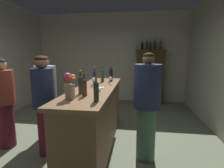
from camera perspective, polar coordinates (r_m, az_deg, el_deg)
name	(u,v)px	position (r m, az deg, el deg)	size (l,w,h in m)	color
floor	(84,145)	(3.32, -9.16, -19.23)	(8.25, 8.25, 0.00)	#667057
wall_back	(111,58)	(6.07, -0.40, 8.65)	(5.16, 0.12, 2.97)	#B9B49F
bar_counter	(95,117)	(3.04, -5.50, -10.93)	(0.65, 2.37, 1.05)	brown
display_cabinet	(150,76)	(5.76, 12.29, 2.59)	(0.94, 0.41, 1.74)	#372910
wine_bottle_syrah	(102,75)	(3.51, -3.17, 3.04)	(0.07, 0.07, 0.30)	#2B4D30
wine_bottle_malbec	(96,91)	(2.02, -5.24, -2.15)	(0.06, 0.06, 0.29)	#304A2D
wine_bottle_merlot	(81,84)	(2.45, -10.32, 0.06)	(0.07, 0.07, 0.33)	#212F35
wine_bottle_pinot	(111,74)	(3.58, -0.36, 3.34)	(0.07, 0.07, 0.32)	black
wine_bottle_rose	(84,87)	(2.32, -9.10, -0.85)	(0.07, 0.07, 0.29)	#42311B
wine_bottle_riesling	(94,77)	(3.24, -5.80, 2.45)	(0.06, 0.06, 0.32)	#1A2935
wine_glass_front	(98,91)	(2.16, -4.74, -2.36)	(0.07, 0.07, 0.14)	white
wine_glass_mid	(111,79)	(3.23, -0.50, 1.76)	(0.06, 0.06, 0.14)	white
wine_glass_rear	(94,80)	(3.02, -6.04, 1.34)	(0.07, 0.07, 0.15)	white
flower_arrangement	(70,86)	(2.20, -13.80, -0.59)	(0.15, 0.15, 0.33)	tan
cheese_plate	(100,88)	(2.85, -4.08, -1.27)	(0.15, 0.15, 0.01)	white
display_bottle_left	(142,46)	(5.71, 9.96, 12.28)	(0.08, 0.08, 0.29)	black
display_bottle_midleft	(147,45)	(5.72, 11.42, 12.43)	(0.06, 0.06, 0.34)	#1B3821
display_bottle_center	(150,46)	(5.73, 12.56, 12.17)	(0.06, 0.06, 0.28)	#20233A
display_bottle_midright	(155,45)	(5.74, 13.96, 12.41)	(0.07, 0.07, 0.35)	#163318
display_bottle_right	(160,45)	(5.76, 15.70, 12.23)	(0.07, 0.07, 0.33)	#422D17
patron_in_navy	(44,101)	(2.90, -21.56, -5.39)	(0.33, 0.33, 1.58)	maroon
patron_by_cabinet	(4,100)	(3.46, -32.18, -4.48)	(0.37, 0.37, 1.54)	maroon
patron_near_entrance	(46,94)	(3.50, -20.87, -3.21)	(0.39, 0.39, 1.58)	#253527
bartender	(147,104)	(2.62, 11.46, -6.39)	(0.40, 0.40, 1.63)	#476D53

